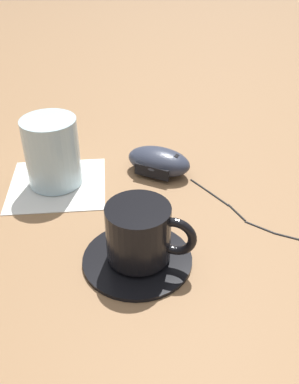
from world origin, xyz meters
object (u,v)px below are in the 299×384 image
drinking_glass (52,152)px  computer_mouse (159,161)px  coffee_cup (141,232)px  saucer (137,258)px

drinking_glass → computer_mouse: bearing=-79.1°
computer_mouse → drinking_glass: 0.16m
coffee_cup → drinking_glass: bearing=37.5°
coffee_cup → computer_mouse: (0.20, -0.03, -0.02)m
saucer → drinking_glass: (0.17, 0.12, 0.05)m
saucer → coffee_cup: bearing=-82.0°
saucer → computer_mouse: 0.20m
coffee_cup → saucer: bearing=98.0°
computer_mouse → drinking_glass: (-0.03, 0.15, 0.03)m
coffee_cup → drinking_glass: size_ratio=1.02×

